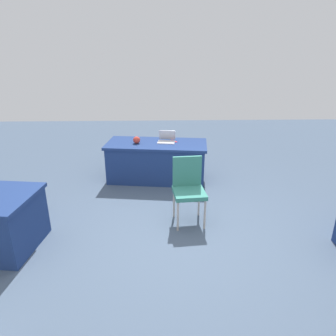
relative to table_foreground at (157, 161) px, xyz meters
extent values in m
plane|color=#3D4C60|center=(-0.27, 1.94, -0.37)|extent=(14.40, 14.40, 0.00)
cube|color=navy|center=(0.00, 0.00, 0.34)|extent=(1.97, 1.06, 0.05)
cube|color=navy|center=(0.00, 0.00, -0.03)|extent=(1.89, 1.02, 0.68)
cylinder|color=#9E9993|center=(-0.67, 1.84, -0.14)|extent=(0.03, 0.03, 0.45)
cylinder|color=#9E9993|center=(-0.29, 1.87, -0.14)|extent=(0.03, 0.03, 0.45)
cylinder|color=#9E9993|center=(-0.64, 1.46, -0.14)|extent=(0.03, 0.03, 0.45)
cylinder|color=#9E9993|center=(-0.26, 1.50, -0.14)|extent=(0.03, 0.03, 0.45)
cube|color=#2D7066|center=(-0.47, 1.67, 0.11)|extent=(0.48, 0.48, 0.06)
cube|color=#2D7066|center=(-0.45, 1.47, 0.37)|extent=(0.42, 0.08, 0.45)
cube|color=silver|center=(-0.18, -0.02, 0.37)|extent=(0.35, 0.27, 0.02)
cube|color=#B7B7BC|center=(-0.21, -0.16, 0.47)|extent=(0.32, 0.12, 0.19)
sphere|color=#B2382D|center=(0.37, 0.02, 0.43)|extent=(0.13, 0.13, 0.13)
cube|color=red|center=(-0.34, -0.10, 0.37)|extent=(0.12, 0.17, 0.01)
camera|label=1|loc=(-0.04, 5.60, 2.02)|focal=33.06mm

